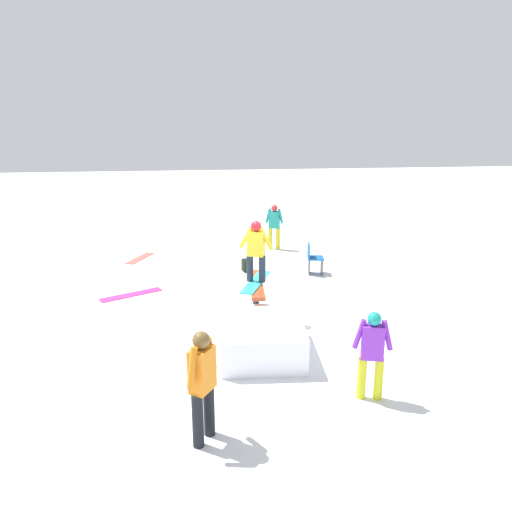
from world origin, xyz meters
TOP-DOWN VIEW (x-y plane):
  - ground_plane at (0.00, 0.00)m, footprint 60.00×60.00m
  - rail_feature at (0.00, 0.00)m, footprint 1.85×0.39m
  - snow_kicker_ramp at (-1.73, 0.10)m, footprint 1.89×1.60m
  - main_rider_on_rail at (0.00, 0.00)m, footprint 1.54×0.85m
  - bystander_teal at (5.73, -1.29)m, footprint 0.32×0.61m
  - bystander_orange at (-4.17, 1.22)m, footprint 0.63×0.45m
  - bystander_purple at (-3.42, -1.40)m, footprint 0.28×0.62m
  - loose_snowboard_magenta at (1.79, 2.92)m, footprint 0.97×1.51m
  - loose_snowboard_coral at (5.08, 3.03)m, footprint 1.30×0.79m
  - folding_chair at (2.95, -1.98)m, footprint 0.50×0.50m
  - backpack_on_snow at (3.41, -0.13)m, footprint 0.34×0.27m

SIDE VIEW (x-z plane):
  - ground_plane at x=0.00m, z-range 0.00..0.00m
  - loose_snowboard_magenta at x=1.79m, z-range 0.00..0.02m
  - loose_snowboard_coral at x=5.08m, z-range 0.00..0.02m
  - backpack_on_snow at x=3.41m, z-range 0.00..0.34m
  - snow_kicker_ramp at x=-1.73m, z-range 0.00..0.65m
  - folding_chair at x=2.95m, z-range -0.03..0.85m
  - rail_feature at x=0.00m, z-range 0.26..1.09m
  - bystander_purple at x=-3.42m, z-range 0.09..1.56m
  - bystander_teal at x=5.73m, z-range 0.09..1.58m
  - bystander_orange at x=-4.17m, z-range 0.10..1.73m
  - main_rider_on_rail at x=0.00m, z-range 0.81..2.18m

